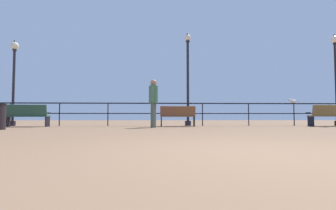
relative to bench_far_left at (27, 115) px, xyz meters
name	(u,v)px	position (x,y,z in m)	size (l,w,h in m)	color
ground_plane	(249,153)	(6.25, -7.69, -0.49)	(60.00, 60.00, 0.00)	brown
pier_railing	(179,109)	(6.25, 0.81, 0.27)	(18.96, 0.05, 1.03)	black
bench_far_left	(27,115)	(0.00, 0.00, 0.00)	(1.68, 0.61, 0.89)	#274B3B
bench_near_left	(178,115)	(6.12, 0.01, -0.02)	(1.46, 0.63, 0.84)	brown
bench_near_right	(327,114)	(12.48, 0.00, 0.01)	(1.46, 0.64, 0.91)	brown
lamppost_left	(14,73)	(-1.14, 1.06, 1.85)	(0.34, 0.34, 3.87)	black
lamppost_center	(188,76)	(6.67, 1.06, 1.79)	(0.29, 0.29, 4.32)	#20222C
lamppost_right	(335,67)	(13.70, 1.06, 2.25)	(0.34, 0.34, 4.35)	black
person_at_railing	(153,100)	(5.12, -1.07, 0.53)	(0.34, 0.56, 1.79)	#4A5348
seagull_on_rail	(293,101)	(11.46, 0.83, 0.63)	(0.36, 0.35, 0.21)	silver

